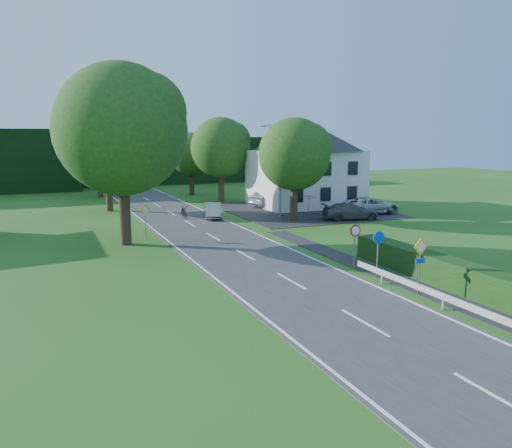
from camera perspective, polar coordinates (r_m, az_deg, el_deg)
name	(u,v)px	position (r m, az deg, el deg)	size (l,w,h in m)	color
ground	(497,399)	(15.64, 25.79, -17.52)	(160.00, 160.00, 0.00)	#275418
road	(233,248)	(31.58, -2.64, -2.80)	(7.00, 80.00, 0.04)	#363638
parking_pad	(302,210)	(48.18, 5.24, 1.57)	(14.00, 16.00, 0.04)	#242427
line_edge_left	(183,253)	(30.61, -8.34, -3.25)	(0.12, 80.00, 0.01)	white
line_edge_right	(279,244)	(32.84, 2.68, -2.26)	(0.12, 80.00, 0.01)	white
line_centre	(233,248)	(31.58, -2.64, -2.75)	(0.12, 80.00, 0.01)	white
tree_main	(122,155)	(33.21, -15.05, 7.60)	(9.40, 9.40, 11.64)	#1D4314
tree_left_far	(108,166)	(49.25, -16.60, 6.38)	(7.00, 7.00, 8.58)	#1D4314
tree_right_far	(221,160)	(53.94, -4.03, 7.30)	(7.40, 7.40, 9.09)	#1D4314
tree_left_back	(99,163)	(61.23, -17.50, 6.70)	(6.60, 6.60, 8.07)	#1D4314
tree_right_back	(191,164)	(61.29, -7.42, 6.83)	(6.20, 6.20, 7.56)	#1D4314
tree_right_mid	(294,170)	(41.70, 4.39, 6.20)	(7.00, 7.00, 8.58)	#1D4314
treeline_right	(175,160)	(77.25, -9.29, 7.19)	(30.00, 5.00, 7.00)	black
house_white	(306,163)	(51.34, 5.68, 6.99)	(10.60, 8.40, 8.60)	silver
streetlight	(279,167)	(43.28, 2.64, 6.58)	(2.03, 0.18, 8.00)	gray
sign_priority_right	(420,255)	(23.23, 18.27, -3.43)	(0.78, 0.09, 2.59)	gray
sign_roundabout	(378,245)	(25.51, 13.79, -2.34)	(0.64, 0.08, 2.37)	gray
sign_speed_limit	(355,236)	(27.07, 11.26, -1.34)	(0.64, 0.11, 2.37)	gray
sign_priority_left	(145,215)	(34.80, -12.55, 1.00)	(0.78, 0.09, 2.44)	gray
moving_car	(213,210)	(43.46, -4.92, 1.57)	(1.39, 3.98, 1.31)	#A1A2A6
motorcycle	(184,211)	(43.95, -8.24, 1.46)	(0.72, 2.08, 1.09)	black
parked_car_silver_a	(272,198)	(50.75, 1.84, 2.98)	(1.73, 4.97, 1.64)	#ADADB2
parked_car_grey	(350,211)	(43.19, 10.74, 1.44)	(1.95, 4.80, 1.39)	#47484B
parked_car_silver_b	(370,206)	(46.72, 12.95, 2.07)	(2.54, 5.50, 1.53)	#AFB0B6
parasol	(309,205)	(44.93, 6.08, 2.17)	(2.01, 2.05, 1.85)	#BA330E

